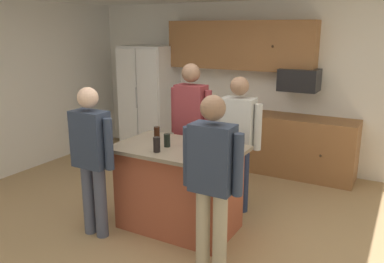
{
  "coord_description": "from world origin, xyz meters",
  "views": [
    {
      "loc": [
        2.04,
        -3.31,
        2.18
      ],
      "look_at": [
        -0.06,
        0.46,
        1.05
      ],
      "focal_mm": 36.91,
      "sensor_mm": 36.0,
      "label": 1
    }
  ],
  "objects_px": {
    "microwave_over_range": "(299,80)",
    "glass_pilsner": "(157,133)",
    "mug_ceramic_white": "(189,143)",
    "glass_dark_ale": "(167,140)",
    "person_host_foreground": "(92,153)",
    "person_guest_left": "(191,122)",
    "kitchen_island": "(179,187)",
    "person_guest_right": "(238,136)",
    "refrigerator": "(150,100)",
    "person_elder_center": "(212,175)",
    "tumbler_amber": "(157,145)",
    "glass_short_whisky": "(224,142)",
    "glass_stout_tall": "(191,149)"
  },
  "relations": [
    {
      "from": "glass_short_whisky",
      "to": "person_elder_center",
      "type": "bearing_deg",
      "value": -72.5
    },
    {
      "from": "kitchen_island",
      "to": "glass_pilsner",
      "type": "height_order",
      "value": "glass_pilsner"
    },
    {
      "from": "refrigerator",
      "to": "glass_dark_ale",
      "type": "relative_size",
      "value": 13.31
    },
    {
      "from": "glass_dark_ale",
      "to": "microwave_over_range",
      "type": "bearing_deg",
      "value": 71.96
    },
    {
      "from": "person_guest_left",
      "to": "person_guest_right",
      "type": "bearing_deg",
      "value": 67.84
    },
    {
      "from": "glass_stout_tall",
      "to": "refrigerator",
      "type": "bearing_deg",
      "value": 132.25
    },
    {
      "from": "person_guest_right",
      "to": "glass_dark_ale",
      "type": "bearing_deg",
      "value": -4.75
    },
    {
      "from": "person_elder_center",
      "to": "glass_pilsner",
      "type": "height_order",
      "value": "person_elder_center"
    },
    {
      "from": "microwave_over_range",
      "to": "glass_pilsner",
      "type": "height_order",
      "value": "microwave_over_range"
    },
    {
      "from": "mug_ceramic_white",
      "to": "tumbler_amber",
      "type": "bearing_deg",
      "value": -122.05
    },
    {
      "from": "person_elder_center",
      "to": "glass_dark_ale",
      "type": "xyz_separation_m",
      "value": [
        -0.8,
        0.54,
        0.07
      ]
    },
    {
      "from": "person_elder_center",
      "to": "glass_pilsner",
      "type": "distance_m",
      "value": 1.31
    },
    {
      "from": "person_host_foreground",
      "to": "person_guest_right",
      "type": "distance_m",
      "value": 1.7
    },
    {
      "from": "refrigerator",
      "to": "glass_dark_ale",
      "type": "distance_m",
      "value": 2.91
    },
    {
      "from": "person_host_foreground",
      "to": "person_guest_left",
      "type": "xyz_separation_m",
      "value": [
        0.44,
        1.33,
        0.1
      ]
    },
    {
      "from": "person_guest_left",
      "to": "glass_dark_ale",
      "type": "bearing_deg",
      "value": -8.57
    },
    {
      "from": "person_guest_right",
      "to": "refrigerator",
      "type": "bearing_deg",
      "value": -94.71
    },
    {
      "from": "refrigerator",
      "to": "kitchen_island",
      "type": "xyz_separation_m",
      "value": [
        1.94,
        -2.22,
        -0.47
      ]
    },
    {
      "from": "refrigerator",
      "to": "tumbler_amber",
      "type": "bearing_deg",
      "value": -53.53
    },
    {
      "from": "microwave_over_range",
      "to": "glass_short_whisky",
      "type": "bearing_deg",
      "value": -96.09
    },
    {
      "from": "person_host_foreground",
      "to": "tumbler_amber",
      "type": "distance_m",
      "value": 0.69
    },
    {
      "from": "person_elder_center",
      "to": "glass_stout_tall",
      "type": "bearing_deg",
      "value": -1.63
    },
    {
      "from": "glass_dark_ale",
      "to": "mug_ceramic_white",
      "type": "bearing_deg",
      "value": 28.75
    },
    {
      "from": "kitchen_island",
      "to": "person_elder_center",
      "type": "bearing_deg",
      "value": -40.21
    },
    {
      "from": "glass_pilsner",
      "to": "glass_dark_ale",
      "type": "height_order",
      "value": "same"
    },
    {
      "from": "microwave_over_range",
      "to": "person_guest_right",
      "type": "height_order",
      "value": "person_guest_right"
    },
    {
      "from": "person_host_foreground",
      "to": "tumbler_amber",
      "type": "bearing_deg",
      "value": -10.95
    },
    {
      "from": "glass_pilsner",
      "to": "mug_ceramic_white",
      "type": "bearing_deg",
      "value": -11.2
    },
    {
      "from": "refrigerator",
      "to": "person_host_foreground",
      "type": "relative_size",
      "value": 1.17
    },
    {
      "from": "microwave_over_range",
      "to": "person_elder_center",
      "type": "distance_m",
      "value": 2.97
    },
    {
      "from": "microwave_over_range",
      "to": "glass_stout_tall",
      "type": "height_order",
      "value": "microwave_over_range"
    },
    {
      "from": "person_elder_center",
      "to": "glass_pilsner",
      "type": "bearing_deg",
      "value": 5.61
    },
    {
      "from": "glass_pilsner",
      "to": "glass_dark_ale",
      "type": "xyz_separation_m",
      "value": [
        0.27,
        -0.21,
        -0.0
      ]
    },
    {
      "from": "glass_pilsner",
      "to": "person_elder_center",
      "type": "bearing_deg",
      "value": -34.6
    },
    {
      "from": "kitchen_island",
      "to": "person_guest_right",
      "type": "relative_size",
      "value": 0.84
    },
    {
      "from": "person_guest_left",
      "to": "glass_pilsner",
      "type": "height_order",
      "value": "person_guest_left"
    },
    {
      "from": "tumbler_amber",
      "to": "glass_dark_ale",
      "type": "bearing_deg",
      "value": 91.5
    },
    {
      "from": "microwave_over_range",
      "to": "glass_pilsner",
      "type": "bearing_deg",
      "value": -115.68
    },
    {
      "from": "person_guest_left",
      "to": "person_elder_center",
      "type": "height_order",
      "value": "person_guest_left"
    },
    {
      "from": "person_guest_left",
      "to": "glass_stout_tall",
      "type": "distance_m",
      "value": 1.1
    },
    {
      "from": "person_elder_center",
      "to": "person_host_foreground",
      "type": "bearing_deg",
      "value": 39.82
    },
    {
      "from": "mug_ceramic_white",
      "to": "glass_dark_ale",
      "type": "xyz_separation_m",
      "value": [
        -0.2,
        -0.11,
        0.02
      ]
    },
    {
      "from": "kitchen_island",
      "to": "glass_stout_tall",
      "type": "relative_size",
      "value": 8.92
    },
    {
      "from": "glass_short_whisky",
      "to": "person_guest_left",
      "type": "bearing_deg",
      "value": 142.75
    },
    {
      "from": "microwave_over_range",
      "to": "glass_short_whisky",
      "type": "relative_size",
      "value": 4.24
    },
    {
      "from": "mug_ceramic_white",
      "to": "tumbler_amber",
      "type": "relative_size",
      "value": 0.84
    },
    {
      "from": "mug_ceramic_white",
      "to": "glass_dark_ale",
      "type": "distance_m",
      "value": 0.23
    },
    {
      "from": "person_guest_right",
      "to": "person_elder_center",
      "type": "distance_m",
      "value": 1.35
    },
    {
      "from": "person_guest_right",
      "to": "tumbler_amber",
      "type": "relative_size",
      "value": 10.57
    },
    {
      "from": "refrigerator",
      "to": "glass_pilsner",
      "type": "xyz_separation_m",
      "value": [
        1.55,
        -2.06,
        0.07
      ]
    }
  ]
}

